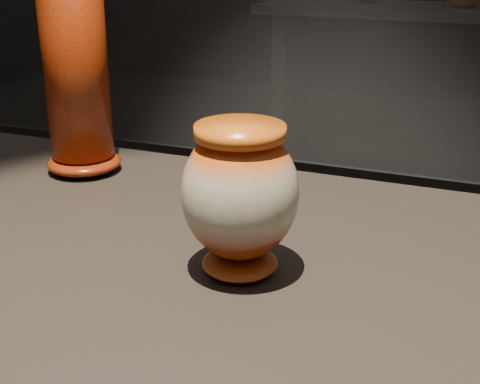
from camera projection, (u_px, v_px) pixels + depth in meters
name	position (u px, v px, depth m)	size (l,w,h in m)	color
main_vase	(240.00, 195.00, 0.77)	(0.17, 0.17, 0.18)	maroon
tall_vase	(75.00, 60.00, 1.08)	(0.15, 0.15, 0.40)	#A7340B
back_shelf	(435.00, 55.00, 3.78)	(2.00, 0.60, 0.90)	black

